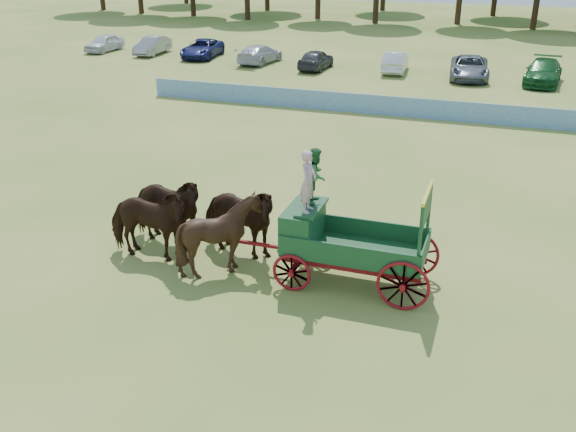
# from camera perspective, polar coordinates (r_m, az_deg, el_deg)

# --- Properties ---
(ground) EXTENTS (160.00, 160.00, 0.00)m
(ground) POSITION_cam_1_polar(r_m,az_deg,el_deg) (18.78, -1.34, -4.60)
(ground) COLOR #AA9B4D
(ground) RESTS_ON ground
(horse_lead_left) EXTENTS (2.80, 1.37, 2.32)m
(horse_lead_left) POSITION_cam_1_polar(r_m,az_deg,el_deg) (19.20, -12.40, -0.64)
(horse_lead_left) COLOR black
(horse_lead_left) RESTS_ON ground
(horse_lead_right) EXTENTS (2.84, 1.47, 2.32)m
(horse_lead_right) POSITION_cam_1_polar(r_m,az_deg,el_deg) (20.06, -10.82, 0.58)
(horse_lead_right) COLOR black
(horse_lead_right) RESTS_ON ground
(horse_wheel_left) EXTENTS (2.17, 1.94, 2.33)m
(horse_wheel_left) POSITION_cam_1_polar(r_m,az_deg,el_deg) (18.14, -5.86, -1.67)
(horse_wheel_left) COLOR black
(horse_wheel_left) RESTS_ON ground
(horse_wheel_right) EXTENTS (2.93, 1.72, 2.32)m
(horse_wheel_right) POSITION_cam_1_polar(r_m,az_deg,el_deg) (19.05, -4.50, -0.33)
(horse_wheel_right) COLOR black
(horse_wheel_right) RESTS_ON ground
(farm_dray) EXTENTS (5.99, 2.00, 3.84)m
(farm_dray) POSITION_cam_1_polar(r_m,az_deg,el_deg) (17.49, 3.68, -0.79)
(farm_dray) COLOR maroon
(farm_dray) RESTS_ON ground
(sponsor_banner) EXTENTS (26.00, 0.08, 1.05)m
(sponsor_banner) POSITION_cam_1_polar(r_m,az_deg,el_deg) (35.17, 7.40, 9.81)
(sponsor_banner) COLOR #1B5E93
(sponsor_banner) RESTS_ON ground
(parked_cars) EXTENTS (51.40, 7.23, 1.64)m
(parked_cars) POSITION_cam_1_polar(r_m,az_deg,el_deg) (46.45, 13.27, 13.06)
(parked_cars) COLOR silver
(parked_cars) RESTS_ON ground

